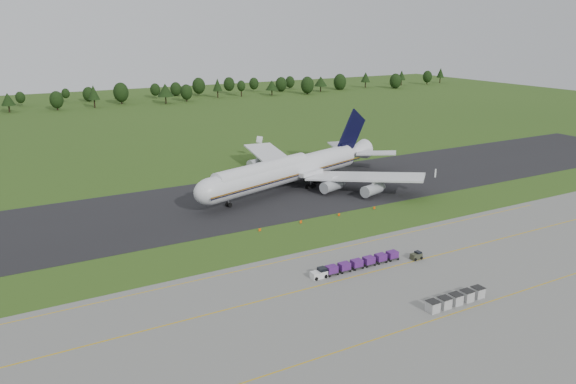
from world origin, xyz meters
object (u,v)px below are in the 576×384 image
baggage_train (355,264)px  uld_row (456,299)px  edge_markers (320,218)px  aircraft (289,170)px  utility_cart (416,256)px

baggage_train → uld_row: (5.85, -18.59, -0.01)m
uld_row → edge_markers: 44.35m
uld_row → aircraft: bearing=82.4°
aircraft → uld_row: aircraft is taller
baggage_train → edge_markers: bearing=70.7°
uld_row → edge_markers: (3.11, 44.24, -0.66)m
aircraft → baggage_train: aircraft is taller
aircraft → edge_markers: size_ratio=2.12×
baggage_train → utility_cart: baggage_train is taller
baggage_train → edge_markers: 27.18m
utility_cart → uld_row: bearing=-111.9°
aircraft → baggage_train: 52.97m
baggage_train → uld_row: bearing=-72.5°
aircraft → utility_cart: size_ratio=31.23×
aircraft → baggage_train: (-15.09, -50.59, -4.36)m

